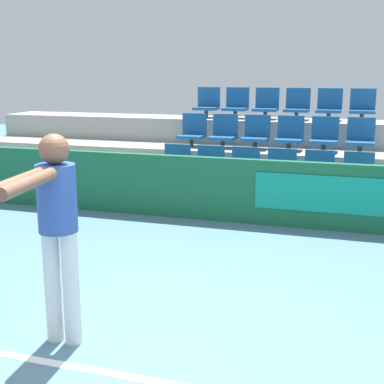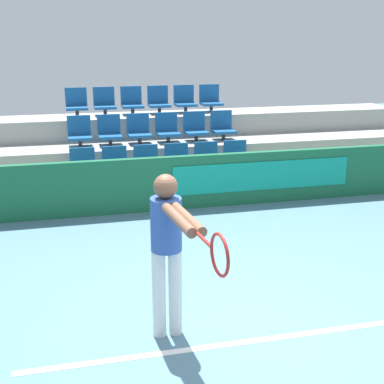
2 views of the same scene
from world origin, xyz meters
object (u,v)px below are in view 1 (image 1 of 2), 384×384
Objects in this scene: stadium_chair_7 at (224,133)px; stadium_chair_15 at (297,106)px; stadium_chair_9 at (290,135)px; stadium_chair_1 at (209,166)px; stadium_chair_8 at (256,134)px; stadium_chair_13 at (236,105)px; stadium_chair_14 at (266,105)px; stadium_chair_11 at (360,137)px; stadium_chair_12 at (207,104)px; stadium_chair_17 at (362,107)px; stadium_chair_3 at (281,170)px; stadium_chair_6 at (193,132)px; stadium_chair_4 at (319,172)px; tennis_player at (53,220)px; stadium_chair_10 at (324,136)px; stadium_chair_5 at (358,174)px; stadium_chair_16 at (329,106)px; stadium_chair_0 at (175,164)px; stadium_chair_2 at (244,168)px.

stadium_chair_7 is 1.48m from stadium_chair_15.
stadium_chair_1 is at bearing -140.32° from stadium_chair_9.
stadium_chair_8 is 1.14m from stadium_chair_13.
stadium_chair_1 is 1.00× the size of stadium_chair_14.
stadium_chair_15 is at bearing 140.32° from stadium_chair_11.
stadium_chair_12 and stadium_chair_17 have the same top height.
stadium_chair_3 is at bearing -140.32° from stadium_chair_11.
stadium_chair_7 is 1.00× the size of stadium_chair_13.
stadium_chair_11 is (2.73, 0.00, 0.00)m from stadium_chair_6.
stadium_chair_4 is (1.64, 0.00, 0.00)m from stadium_chair_1.
stadium_chair_10 is at bearing 67.15° from tennis_player.
stadium_chair_8 is 1.00m from stadium_chair_14.
stadium_chair_14 is at bearing 58.92° from stadium_chair_7.
stadium_chair_7 is 1.00× the size of stadium_chair_11.
tennis_player is (-0.48, -6.29, -0.47)m from stadium_chair_14.
stadium_chair_12 reaches higher than stadium_chair_5.
stadium_chair_4 and stadium_chair_5 have the same top height.
stadium_chair_16 reaches higher than stadium_chair_1.
stadium_chair_16 is at bearing 0.00° from stadium_chair_15.
stadium_chair_0 is 2.91m from stadium_chair_11.
stadium_chair_9 is (-1.09, 0.91, 0.41)m from stadium_chair_5.
stadium_chair_9 is at bearing -58.92° from stadium_chair_14.
stadium_chair_12 is at bearing 180.00° from stadium_chair_15.
stadium_chair_13 is (-1.09, 0.91, 0.41)m from stadium_chair_9.
stadium_chair_3 is at bearing 0.00° from stadium_chair_0.
stadium_chair_9 is 1.00× the size of stadium_chair_11.
stadium_chair_11 reaches higher than stadium_chair_1.
stadium_chair_5 is at bearing 58.12° from tennis_player.
stadium_chair_1 is 1.00× the size of stadium_chair_17.
stadium_chair_13 is 0.55m from stadium_chair_14.
stadium_chair_3 is at bearing -58.92° from stadium_chair_13.
stadium_chair_14 is at bearing 132.11° from stadium_chair_5.
tennis_player is (0.06, -4.48, 0.36)m from stadium_chair_1.
stadium_chair_7 is 1.14m from stadium_chair_12.
stadium_chair_2 and stadium_chair_5 have the same top height.
stadium_chair_8 is at bearing -140.32° from stadium_chair_16.
stadium_chair_7 is at bearing -151.05° from stadium_chair_16.
stadium_chair_4 is 2.27m from stadium_chair_14.
stadium_chair_14 is at bearing 106.77° from stadium_chair_3.
stadium_chair_12 is at bearing 132.11° from stadium_chair_3.
stadium_chair_17 is (1.64, 0.00, 0.00)m from stadium_chair_14.
stadium_chair_11 is 1.00× the size of stadium_chair_16.
stadium_chair_5 is at bearing -39.68° from stadium_chair_13.
stadium_chair_8 is (0.55, 0.91, 0.41)m from stadium_chair_1.
stadium_chair_10 is 1.14m from stadium_chair_17.
tennis_player is (0.06, -5.39, -0.06)m from stadium_chair_7.
stadium_chair_17 is (0.55, 1.81, 0.83)m from stadium_chair_4.
stadium_chair_7 is 1.09m from stadium_chair_9.
stadium_chair_15 is 1.09m from stadium_chair_17.
stadium_chair_0 is at bearing 91.18° from tennis_player.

